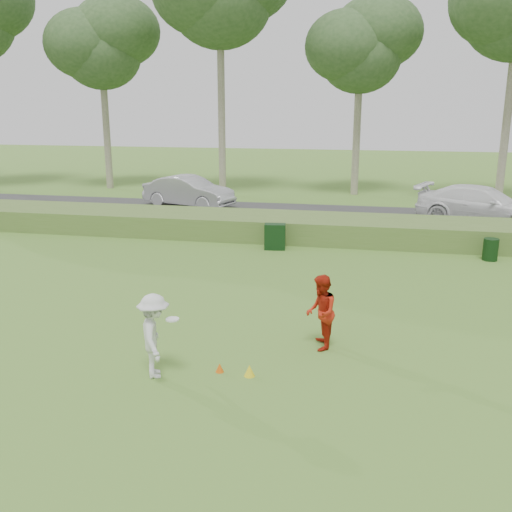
% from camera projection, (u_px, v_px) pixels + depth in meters
% --- Properties ---
extents(ground, '(120.00, 120.00, 0.00)m').
position_uv_depth(ground, '(219.00, 360.00, 12.47)').
color(ground, '#437326').
rests_on(ground, ground).
extents(reed_strip, '(80.00, 3.00, 0.90)m').
position_uv_depth(reed_strip, '(295.00, 227.00, 23.71)').
color(reed_strip, '#486B2B').
rests_on(reed_strip, ground).
extents(park_road, '(80.00, 6.00, 0.06)m').
position_uv_depth(park_road, '(308.00, 215.00, 28.55)').
color(park_road, '#2D2D2D').
rests_on(park_road, ground).
extents(tree_2, '(6.50, 6.50, 12.00)m').
position_uv_depth(tree_2, '(101.00, 45.00, 35.58)').
color(tree_2, gray).
rests_on(tree_2, ground).
extents(tree_4, '(6.24, 6.24, 11.50)m').
position_uv_depth(tree_4, '(361.00, 47.00, 33.04)').
color(tree_4, gray).
rests_on(tree_4, ground).
extents(player_white, '(1.05, 1.30, 1.75)m').
position_uv_depth(player_white, '(154.00, 336.00, 11.51)').
color(player_white, silver).
rests_on(player_white, ground).
extents(player_red, '(0.75, 0.91, 1.73)m').
position_uv_depth(player_red, '(321.00, 312.00, 12.85)').
color(player_red, '#B3200F').
rests_on(player_red, ground).
extents(cone_orange, '(0.18, 0.18, 0.19)m').
position_uv_depth(cone_orange, '(220.00, 368.00, 11.87)').
color(cone_orange, '#D9560B').
rests_on(cone_orange, ground).
extents(cone_yellow, '(0.22, 0.22, 0.25)m').
position_uv_depth(cone_yellow, '(249.00, 371.00, 11.68)').
color(cone_yellow, yellow).
rests_on(cone_yellow, ground).
extents(utility_cabinet, '(0.84, 0.58, 0.99)m').
position_uv_depth(utility_cabinet, '(275.00, 237.00, 21.82)').
color(utility_cabinet, black).
rests_on(utility_cabinet, ground).
extents(trash_bin, '(0.68, 0.68, 0.79)m').
position_uv_depth(trash_bin, '(491.00, 249.00, 20.29)').
color(trash_bin, black).
rests_on(trash_bin, ground).
extents(car_mid, '(5.26, 3.08, 1.64)m').
position_uv_depth(car_mid, '(189.00, 191.00, 30.49)').
color(car_mid, silver).
rests_on(car_mid, park_road).
extents(car_right, '(6.36, 4.39, 1.71)m').
position_uv_depth(car_right, '(482.00, 205.00, 26.17)').
color(car_right, white).
rests_on(car_right, park_road).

